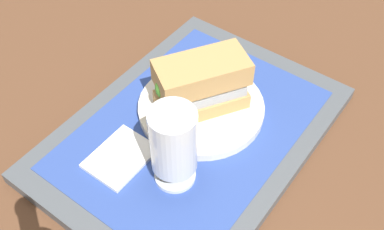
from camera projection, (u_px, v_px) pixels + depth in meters
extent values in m
plane|color=brown|center=(192.00, 137.00, 0.70)|extent=(3.00, 3.00, 0.00)
cube|color=#4C5156|center=(192.00, 133.00, 0.69)|extent=(0.44, 0.32, 0.02)
cube|color=#2D4793|center=(192.00, 128.00, 0.69)|extent=(0.38, 0.27, 0.00)
cylinder|color=silver|center=(201.00, 108.00, 0.70)|extent=(0.19, 0.19, 0.01)
cube|color=tan|center=(201.00, 99.00, 0.69)|extent=(0.14, 0.12, 0.02)
cube|color=#9EA3A8|center=(202.00, 89.00, 0.67)|extent=(0.13, 0.11, 0.02)
cube|color=silver|center=(202.00, 84.00, 0.66)|extent=(0.12, 0.10, 0.01)
sphere|color=#47932D|center=(168.00, 88.00, 0.64)|extent=(0.04, 0.04, 0.04)
cube|color=tan|center=(202.00, 72.00, 0.65)|extent=(0.14, 0.12, 0.04)
cylinder|color=silver|center=(175.00, 175.00, 0.63)|extent=(0.06, 0.06, 0.01)
cylinder|color=silver|center=(175.00, 169.00, 0.61)|extent=(0.01, 0.01, 0.02)
cylinder|color=silver|center=(173.00, 141.00, 0.57)|extent=(0.06, 0.06, 0.09)
cylinder|color=gold|center=(174.00, 153.00, 0.59)|extent=(0.06, 0.06, 0.04)
cylinder|color=white|center=(173.00, 141.00, 0.57)|extent=(0.05, 0.05, 0.01)
cube|color=white|center=(120.00, 157.00, 0.65)|extent=(0.09, 0.07, 0.01)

